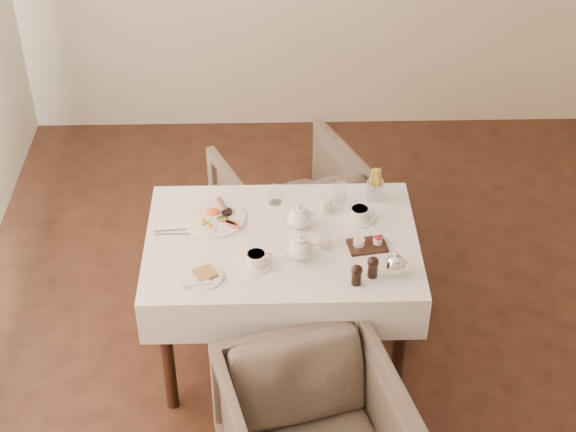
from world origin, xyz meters
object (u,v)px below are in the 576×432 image
at_px(table, 282,258).
at_px(breakfast_plate, 215,218).
at_px(teapot_centre, 299,216).
at_px(armchair_far, 292,209).

relative_size(table, breakfast_plate, 4.35).
height_order(table, teapot_centre, teapot_centre).
bearing_deg(teapot_centre, armchair_far, 81.77).
height_order(breakfast_plate, teapot_centre, teapot_centre).
bearing_deg(teapot_centre, table, -143.15).
bearing_deg(breakfast_plate, table, -22.35).
distance_m(table, breakfast_plate, 0.38).
bearing_deg(table, teapot_centre, 46.20).
bearing_deg(breakfast_plate, armchair_far, 62.06).
xyz_separation_m(table, armchair_far, (0.07, 0.78, -0.30)).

